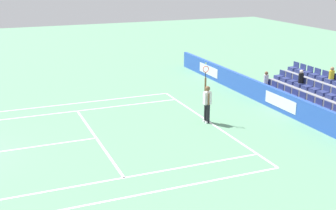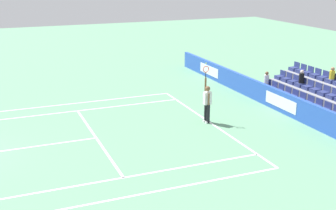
% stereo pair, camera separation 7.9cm
% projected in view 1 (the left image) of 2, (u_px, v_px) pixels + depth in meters
% --- Properties ---
extents(line_baseline, '(10.97, 0.10, 0.01)m').
position_uv_depth(line_baseline, '(209.00, 122.00, 21.26)').
color(line_baseline, white).
rests_on(line_baseline, ground).
extents(line_service, '(8.23, 0.10, 0.01)m').
position_uv_depth(line_service, '(96.00, 138.00, 19.28)').
color(line_service, white).
rests_on(line_service, ground).
extents(line_centre_service, '(0.10, 6.40, 0.01)m').
position_uv_depth(line_centre_service, '(19.00, 149.00, 18.12)').
color(line_centre_service, white).
rests_on(line_centre_service, ground).
extents(line_singles_sideline_left, '(0.10, 11.89, 0.01)m').
position_uv_depth(line_singles_sideline_left, '(68.00, 112.00, 22.75)').
color(line_singles_sideline_left, white).
rests_on(line_singles_sideline_left, ground).
extents(line_singles_sideline_right, '(0.10, 11.89, 0.01)m').
position_uv_depth(line_singles_sideline_right, '(111.00, 180.00, 15.47)').
color(line_singles_sideline_right, white).
rests_on(line_singles_sideline_right, ground).
extents(line_doubles_sideline_left, '(0.10, 11.89, 0.01)m').
position_uv_depth(line_doubles_sideline_left, '(64.00, 105.00, 23.96)').
color(line_doubles_sideline_left, white).
rests_on(line_doubles_sideline_left, ground).
extents(line_doubles_sideline_right, '(0.10, 11.89, 0.01)m').
position_uv_depth(line_doubles_sideline_right, '(123.00, 198.00, 14.26)').
color(line_doubles_sideline_right, white).
rests_on(line_doubles_sideline_right, ground).
extents(line_centre_mark, '(0.10, 0.20, 0.01)m').
position_uv_depth(line_centre_mark, '(208.00, 122.00, 21.23)').
color(line_centre_mark, white).
rests_on(line_centre_mark, ground).
extents(sponsor_barrier, '(23.74, 0.22, 1.09)m').
position_uv_depth(sponsor_barrier, '(282.00, 102.00, 22.59)').
color(sponsor_barrier, blue).
rests_on(sponsor_barrier, ground).
extents(tennis_player, '(0.53, 0.37, 2.85)m').
position_uv_depth(tennis_player, '(207.00, 102.00, 20.96)').
color(tennis_player, black).
rests_on(tennis_player, ground).
extents(stadium_stand, '(6.82, 2.85, 2.12)m').
position_uv_depth(stadium_stand, '(319.00, 97.00, 23.43)').
color(stadium_stand, gray).
rests_on(stadium_stand, ground).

